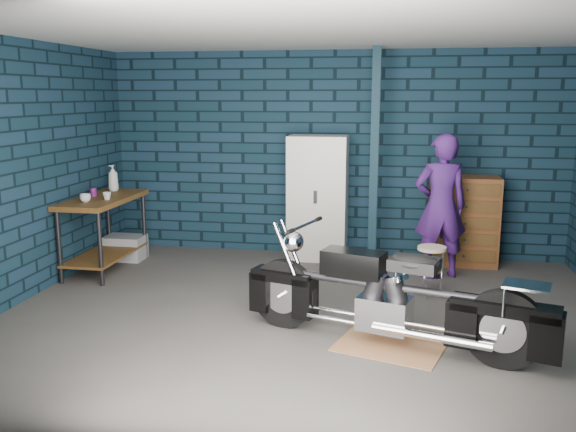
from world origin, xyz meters
name	(u,v)px	position (x,y,z in m)	size (l,w,h in m)	color
ground	(307,318)	(0.00, 0.00, 0.00)	(6.00, 6.00, 0.00)	#474542
room_walls	(316,118)	(0.00, 0.55, 1.90)	(6.02, 5.01, 2.71)	#0F2733
support_post	(374,160)	(0.55, 1.95, 1.35)	(0.10, 0.10, 2.70)	#112836
workbench	(105,234)	(-2.68, 1.23, 0.46)	(0.60, 1.40, 0.91)	brown
drip_mat	(390,346)	(0.80, -0.55, 0.00)	(0.88, 0.66, 0.01)	#936340
motorcycle	(392,290)	(0.80, -0.55, 0.51)	(2.29, 0.62, 1.01)	black
person	(441,206)	(1.34, 1.66, 0.85)	(0.62, 0.41, 1.70)	#441D6D
storage_bin	(125,248)	(-2.66, 1.73, 0.16)	(0.50, 0.36, 0.31)	gray
locker	(318,198)	(-0.17, 2.23, 0.81)	(0.75, 0.54, 1.62)	silver
tool_chest	(463,221)	(1.68, 2.23, 0.56)	(0.85, 0.47, 1.13)	brown
shop_stool	(431,272)	(1.21, 0.87, 0.27)	(0.30, 0.30, 0.55)	beige
cup_a	(85,198)	(-2.71, 0.88, 0.96)	(0.12, 0.12, 0.10)	beige
cup_b	(107,196)	(-2.54, 1.06, 0.96)	(0.10, 0.10, 0.09)	beige
mug_purple	(93,192)	(-2.82, 1.28, 0.96)	(0.07, 0.07, 0.10)	#681B6C
bottle	(113,178)	(-2.77, 1.73, 1.08)	(0.13, 0.13, 0.33)	gray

